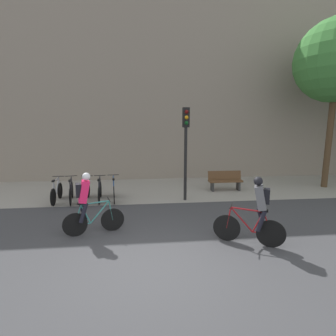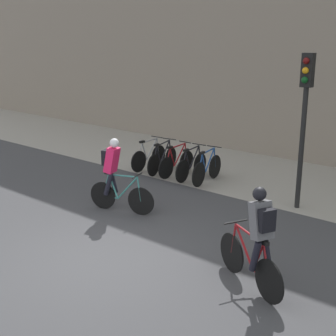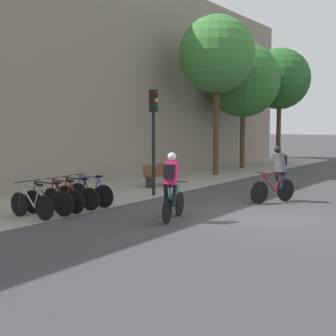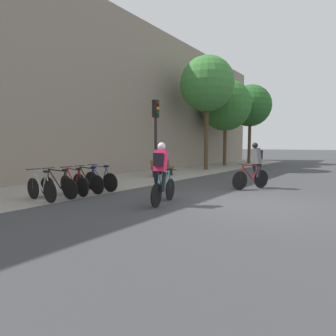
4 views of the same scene
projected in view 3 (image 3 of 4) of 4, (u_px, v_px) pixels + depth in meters
ground at (267, 219)px, 12.35m from camera, size 200.00×200.00×0.00m
kerb_strip at (83, 196)px, 16.16m from camera, size 44.00×4.50×0.01m
building_facade at (31, 62)px, 17.16m from camera, size 44.00×0.60×9.56m
cyclist_pink at (172, 185)px, 11.97m from camera, size 1.65×0.61×1.78m
cyclist_grey at (277, 173)px, 14.95m from camera, size 1.65×0.83×1.80m
parked_bike_0 at (32, 204)px, 12.36m from camera, size 0.46×1.64×0.97m
parked_bike_1 at (48, 201)px, 12.81m from camera, size 0.47×1.69×0.96m
parked_bike_2 at (63, 198)px, 13.27m from camera, size 0.46×1.64×0.96m
parked_bike_3 at (77, 196)px, 13.72m from camera, size 0.46×1.63×0.97m
parked_bike_4 at (91, 193)px, 14.18m from camera, size 0.46×1.65×0.98m
traffic_light_pole at (154, 123)px, 16.18m from camera, size 0.26×0.30×3.68m
bench at (158, 175)px, 18.85m from camera, size 1.55×0.44×0.89m
street_tree_0 at (217, 55)px, 22.53m from camera, size 3.72×3.72×7.72m
street_tree_1 at (243, 80)px, 26.33m from camera, size 4.16×4.16×7.05m
street_tree_2 at (280, 79)px, 28.77m from camera, size 3.74×3.74×7.15m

